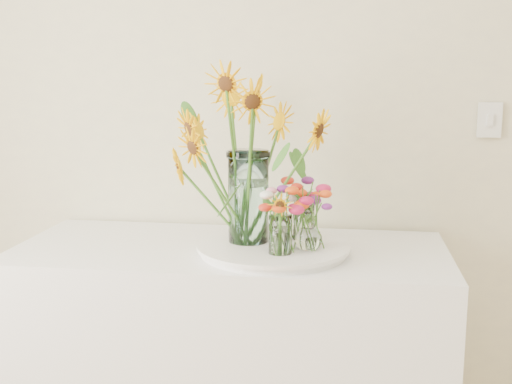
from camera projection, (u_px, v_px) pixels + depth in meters
counter at (231, 375)px, 2.17m from camera, size 1.40×0.60×0.90m
tray at (273, 250)px, 2.01m from camera, size 0.46×0.46×0.02m
mason_jar at (248, 197)px, 2.02m from camera, size 0.16×0.16×0.30m
sunflower_bouquet at (248, 154)px, 1.99m from camera, size 1.03×1.03×0.57m
small_vase_a at (280, 235)px, 1.90m from camera, size 0.08×0.08×0.12m
wildflower_posy_a at (280, 221)px, 1.89m from camera, size 0.18×0.18×0.21m
small_vase_b at (309, 231)px, 1.95m from camera, size 0.09×0.09×0.12m
wildflower_posy_b at (309, 217)px, 1.94m from camera, size 0.19×0.19×0.21m
small_vase_c at (304, 222)px, 2.06m from camera, size 0.07×0.07×0.12m
wildflower_posy_c at (304, 209)px, 2.05m from camera, size 0.17×0.17×0.21m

